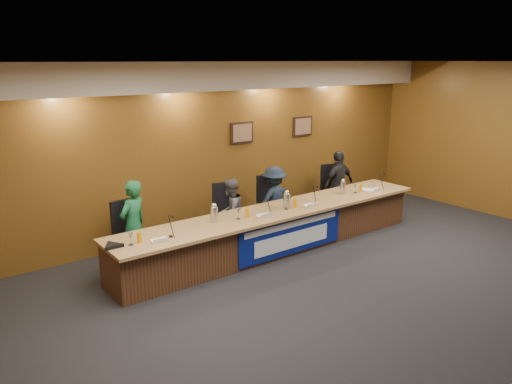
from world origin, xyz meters
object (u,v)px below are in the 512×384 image
office_chair_c (271,207)px  carafe_left (214,215)px  office_chair_b (227,217)px  carafe_right (343,188)px  dais_body (276,231)px  speakerphone (112,246)px  panelist_b (231,212)px  office_chair_a (132,238)px  panelist_d (338,184)px  panelist_a (133,225)px  panelist_c (274,200)px  office_chair_d (335,193)px  carafe_mid (287,201)px  banner (292,235)px

office_chair_c → carafe_left: carafe_left is taller
office_chair_b → office_chair_c: same height
office_chair_c → carafe_right: size_ratio=2.00×
dais_body → speakerphone: 2.98m
panelist_b → speakerphone: size_ratio=3.78×
office_chair_a → office_chair_c: (2.84, 0.00, 0.00)m
panelist_d → carafe_right: panelist_d is taller
carafe_left → speakerphone: carafe_left is taller
panelist_a → office_chair_c: 2.86m
panelist_b → office_chair_b: 0.16m
panelist_c → panelist_d: size_ratio=0.93×
panelist_c → speakerphone: panelist_c is taller
panelist_a → office_chair_d: size_ratio=3.02×
office_chair_c → carafe_mid: size_ratio=1.93×
panelist_b → office_chair_c: 1.02m
dais_body → carafe_right: size_ratio=24.97×
office_chair_a → office_chair_d: same height
office_chair_c → carafe_left: size_ratio=1.92×
office_chair_b → office_chair_c: bearing=17.2°
dais_body → carafe_right: bearing=-0.4°
panelist_c → carafe_right: panelist_c is taller
office_chair_d → office_chair_b: bearing=-169.0°
panelist_a → carafe_right: panelist_a is taller
panelist_c → carafe_left: size_ratio=5.21×
panelist_b → office_chair_b: size_ratio=2.52×
panelist_c → carafe_mid: 0.88m
office_chair_a → carafe_mid: (2.49, -0.88, 0.39)m
panelist_d → speakerphone: panelist_d is taller
banner → panelist_d: (2.28, 1.13, 0.32)m
banner → carafe_right: (1.62, 0.40, 0.49)m
office_chair_c → speakerphone: 3.61m
office_chair_b → carafe_mid: 1.16m
panelist_d → carafe_right: (-0.66, -0.73, 0.17)m
panelist_b → panelist_c: size_ratio=0.93×
dais_body → office_chair_d: (2.28, 0.82, 0.13)m
panelist_a → panelist_c: (2.84, 0.00, -0.07)m
dais_body → speakerphone: size_ratio=18.75×
banner → speakerphone: 3.00m
panelist_c → carafe_left: panelist_c is taller
carafe_left → banner: bearing=-19.3°
office_chair_a → panelist_a: bearing=-97.5°
dais_body → carafe_right: 1.70m
carafe_left → dais_body: bearing=-1.1°
panelist_a → carafe_mid: (2.49, -0.78, 0.15)m
panelist_a → carafe_right: (3.93, -0.73, 0.15)m
office_chair_d → carafe_mid: bearing=-146.4°
panelist_b → panelist_d: 2.75m
banner → office_chair_b: size_ratio=4.58×
dais_body → panelist_b: size_ratio=4.96×
office_chair_b → office_chair_c: 1.00m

